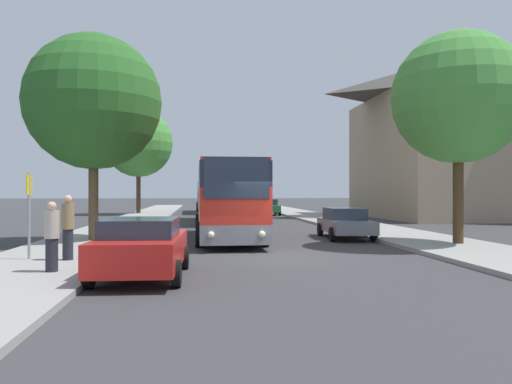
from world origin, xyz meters
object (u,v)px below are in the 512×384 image
at_px(pedestrian_waiting_near, 68,227).
at_px(pedestrian_waiting_far, 52,236).
at_px(bus_middle, 220,196).
at_px(bus_rear, 211,196).
at_px(parked_car_left_curb, 142,246).
at_px(bus_stop_sign, 29,206).
at_px(tree_right_near, 458,98).
at_px(bus_front, 227,199).
at_px(tree_left_far, 138,143).
at_px(parked_car_right_near, 345,222).
at_px(parked_car_right_far, 267,207).
at_px(tree_left_near, 93,102).

bearing_deg(pedestrian_waiting_near, pedestrian_waiting_far, -177.55).
relative_size(bus_middle, bus_rear, 1.01).
bearing_deg(parked_car_left_curb, pedestrian_waiting_near, 136.50).
relative_size(bus_rear, bus_stop_sign, 4.56).
distance_m(bus_rear, tree_right_near, 34.66).
distance_m(bus_front, pedestrian_waiting_near, 8.89).
height_order(bus_middle, tree_left_far, tree_left_far).
distance_m(bus_rear, pedestrian_waiting_far, 38.94).
bearing_deg(bus_front, parked_car_left_curb, -105.69).
xyz_separation_m(parked_car_left_curb, parked_car_right_near, (8.08, 9.70, -0.05)).
relative_size(parked_car_right_far, pedestrian_waiting_far, 2.26).
bearing_deg(bus_middle, parked_car_right_near, -68.43).
distance_m(pedestrian_waiting_near, pedestrian_waiting_far, 2.18).
height_order(bus_front, tree_right_near, tree_right_near).
xyz_separation_m(bus_front, parked_car_right_near, (5.42, -0.05, -1.07)).
bearing_deg(pedestrian_waiting_far, bus_middle, -6.24).
bearing_deg(parked_car_right_near, tree_left_far, -60.93).
xyz_separation_m(pedestrian_waiting_near, pedestrian_waiting_far, (0.16, -2.17, -0.08)).
bearing_deg(tree_left_near, tree_left_far, 92.83).
bearing_deg(tree_left_far, pedestrian_waiting_near, -86.71).
xyz_separation_m(tree_left_near, tree_left_far, (-1.30, 26.25, 0.84)).
distance_m(parked_car_left_curb, bus_stop_sign, 4.66).
relative_size(bus_front, parked_car_right_far, 2.64).
distance_m(parked_car_right_near, bus_stop_sign, 13.61).
relative_size(bus_middle, bus_stop_sign, 4.62).
distance_m(bus_front, pedestrian_waiting_far, 10.67).
height_order(pedestrian_waiting_far, tree_left_near, tree_left_near).
bearing_deg(parked_car_right_near, tree_left_near, 7.65).
xyz_separation_m(parked_car_right_near, tree_right_near, (3.29, -4.05, 5.04)).
bearing_deg(parked_car_right_far, tree_right_near, 97.85).
bearing_deg(bus_stop_sign, parked_car_left_curb, -37.84).
xyz_separation_m(bus_middle, bus_stop_sign, (-6.44, -19.91, -0.09)).
distance_m(pedestrian_waiting_far, tree_left_far, 35.28).
relative_size(bus_middle, parked_car_right_far, 2.99).
xyz_separation_m(parked_car_left_curb, pedestrian_waiting_near, (-2.41, 2.48, 0.33)).
distance_m(bus_middle, tree_left_near, 15.60).
xyz_separation_m(parked_car_right_far, pedestrian_waiting_far, (-9.81, -32.28, 0.27)).
xyz_separation_m(bus_stop_sign, tree_right_near, (14.97, 2.86, 4.04)).
relative_size(parked_car_left_curb, tree_right_near, 0.54).
relative_size(bus_front, bus_rear, 0.90).
bearing_deg(pedestrian_waiting_far, tree_right_near, -62.03).
xyz_separation_m(tree_left_near, tree_right_near, (14.36, -3.16, -0.10)).
xyz_separation_m(bus_middle, tree_right_near, (8.54, -17.05, 3.95)).
distance_m(bus_middle, pedestrian_waiting_far, 22.99).
height_order(bus_middle, pedestrian_waiting_near, bus_middle).
distance_m(bus_middle, parked_car_right_near, 14.07).
distance_m(parked_car_left_curb, tree_left_near, 10.61).
xyz_separation_m(parked_car_right_near, bus_stop_sign, (-11.68, -6.90, 1.00)).
relative_size(parked_car_right_near, parked_car_right_far, 1.15).
relative_size(parked_car_right_near, pedestrian_waiting_near, 2.40).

